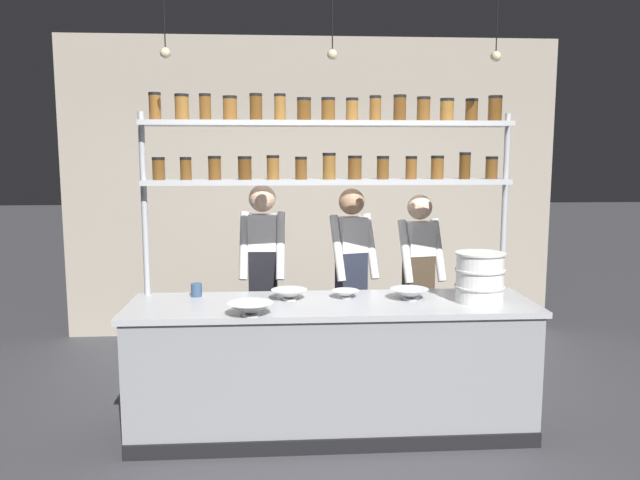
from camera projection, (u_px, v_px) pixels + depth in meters
name	position (u px, v px, depth m)	size (l,w,h in m)	color
ground_plane	(331.00, 429.00, 4.41)	(40.00, 40.00, 0.00)	#3D3D42
back_wall	(312.00, 189.00, 6.64)	(5.19, 0.12, 3.13)	#9E9384
prep_counter	(332.00, 367.00, 4.35)	(2.79, 0.76, 0.92)	gray
spice_shelf_unit	(329.00, 156.00, 4.47)	(2.67, 0.28, 2.36)	#ADAFB5
chef_left	(263.00, 274.00, 5.02)	(0.37, 0.30, 1.69)	black
chef_center	(351.00, 275.00, 5.08)	(0.41, 0.34, 1.66)	black
chef_right	(418.00, 278.00, 5.15)	(0.40, 0.32, 1.60)	black
container_stack	(480.00, 277.00, 4.27)	(0.34, 0.34, 0.35)	white
prep_bowl_near_left	(289.00, 295.00, 4.37)	(0.26, 0.26, 0.07)	silver
prep_bowl_center_front	(345.00, 294.00, 4.42)	(0.20, 0.20, 0.05)	white
prep_bowl_center_back	(409.00, 294.00, 4.37)	(0.27, 0.27, 0.07)	silver
prep_bowl_near_right	(250.00, 309.00, 3.94)	(0.29, 0.29, 0.08)	silver
serving_cup_front	(196.00, 290.00, 4.45)	(0.08, 0.08, 0.10)	#334C70
pendant_light_row	(333.00, 51.00, 4.06)	(2.23, 0.07, 0.54)	black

